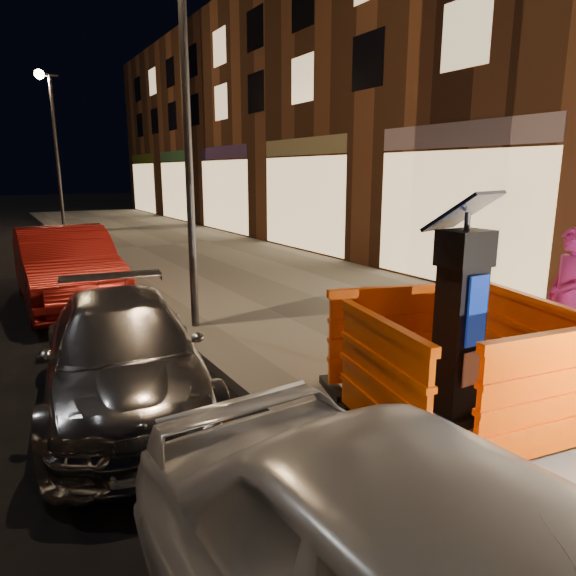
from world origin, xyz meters
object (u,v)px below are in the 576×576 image
barrier_bldgside (519,348)px  barrier_kerbside (381,384)px  barrier_front (547,401)px  barrier_back (390,338)px  car_silver (127,402)px  man (567,298)px  parking_kiosk (460,318)px  car_red (70,305)px

barrier_bldgside → barrier_kerbside: bearing=105.2°
barrier_front → barrier_back: size_ratio=1.00×
barrier_kerbside → car_silver: (-1.68, 2.39, -0.74)m
barrier_back → barrier_kerbside: 1.34m
barrier_front → man: size_ratio=0.86×
parking_kiosk → man: size_ratio=1.20×
barrier_bldgside → man: bearing=-60.7°
barrier_front → man: 2.67m
barrier_back → barrier_front: bearing=-73.8°
man → barrier_front: bearing=-32.6°
barrier_kerbside → man: (3.27, 0.34, 0.30)m
barrier_kerbside → man: man is taller
barrier_front → barrier_back: bearing=98.2°
barrier_bldgside → man: (1.37, 0.34, 0.30)m
barrier_front → barrier_bldgside: same height
parking_kiosk → man: (2.32, 0.34, -0.17)m
parking_kiosk → barrier_bldgside: parking_kiosk is taller
barrier_bldgside → barrier_front: bearing=150.2°
barrier_bldgside → car_silver: size_ratio=0.37×
barrier_back → parking_kiosk: bearing=-73.8°
parking_kiosk → car_red: (-2.54, 7.42, -1.21)m
barrier_kerbside → barrier_bldgside: same height
barrier_bldgside → car_silver: barrier_bldgside is taller
barrier_kerbside → barrier_front: bearing=-123.8°
barrier_front → barrier_bldgside: size_ratio=1.00×
barrier_back → barrier_bldgside: (0.95, -0.95, 0.00)m
barrier_bldgside → car_silver: (-3.58, 2.39, -0.74)m
barrier_front → barrier_back: (0.00, 1.90, 0.00)m
car_red → man: size_ratio=2.59×
car_silver → car_red: size_ratio=0.89×
barrier_kerbside → car_red: bearing=23.3°
barrier_kerbside → car_red: (-1.59, 7.42, -0.74)m
barrier_kerbside → man: bearing=-72.8°
car_red → man: bearing=-55.7°
barrier_back → barrier_kerbside: (-0.95, -0.95, 0.00)m
barrier_front → car_red: barrier_front is taller
man → barrier_back: bearing=-76.4°
parking_kiosk → barrier_back: parking_kiosk is taller
barrier_back → man: man is taller
car_silver → car_red: car_red is taller
car_red → man: 8.65m
man → car_silver: bearing=-84.2°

